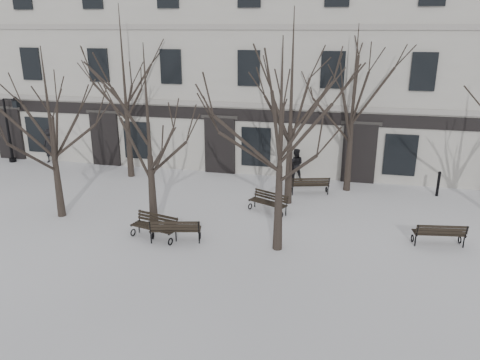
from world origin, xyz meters
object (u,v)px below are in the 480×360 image
(tree_0, at_px, (49,114))
(bench_2, at_px, (439,233))
(bench_3, at_px, (269,202))
(lamp_post, at_px, (11,125))
(bench_1, at_px, (175,229))
(tree_2, at_px, (281,123))
(bench_0, at_px, (155,226))
(bench_4, at_px, (310,184))
(tree_1, at_px, (148,118))

(tree_0, bearing_deg, bench_2, 2.12)
(bench_2, distance_m, bench_3, 6.57)
(bench_2, relative_size, lamp_post, 0.48)
(tree_0, xyz_separation_m, bench_1, (5.37, -1.26, -3.67))
(tree_2, bearing_deg, bench_1, -175.47)
(bench_0, bearing_deg, tree_0, -179.74)
(bench_2, bearing_deg, tree_0, -6.50)
(tree_2, distance_m, bench_1, 5.36)
(bench_0, xyz_separation_m, bench_4, (5.08, 5.94, -0.01))
(tree_2, bearing_deg, bench_0, -178.17)
(bench_2, xyz_separation_m, bench_4, (-4.85, 4.29, -0.00))
(tree_1, height_order, bench_3, tree_1)
(tree_1, xyz_separation_m, bench_0, (0.37, -0.79, -3.78))
(bench_3, bearing_deg, bench_4, 84.87)
(bench_2, xyz_separation_m, bench_3, (-6.33, 1.74, -0.02))
(bench_0, distance_m, lamp_post, 13.94)
(bench_0, bearing_deg, bench_4, 63.62)
(tree_2, relative_size, bench_0, 3.85)
(bench_0, height_order, bench_4, bench_0)
(bench_3, bearing_deg, tree_2, -50.09)
(bench_1, relative_size, bench_3, 1.09)
(bench_3, bearing_deg, lamp_post, -170.39)
(tree_1, bearing_deg, lamp_post, 148.75)
(bench_0, distance_m, bench_4, 7.82)
(tree_1, relative_size, bench_3, 3.96)
(bench_3, distance_m, lamp_post, 15.83)
(tree_1, distance_m, bench_3, 6.09)
(tree_2, xyz_separation_m, bench_1, (-3.62, -0.29, -3.94))
(tree_0, relative_size, tree_1, 0.98)
(bench_1, bearing_deg, lamp_post, -45.05)
(bench_4, xyz_separation_m, lamp_post, (-16.65, 1.64, 1.68))
(bench_3, bearing_deg, bench_1, -102.88)
(tree_0, height_order, bench_3, tree_0)
(tree_2, xyz_separation_m, bench_0, (-4.46, -0.14, -3.95))
(tree_1, height_order, bench_0, tree_1)
(tree_0, distance_m, bench_3, 9.22)
(bench_4, distance_m, lamp_post, 16.81)
(tree_2, bearing_deg, bench_4, 83.90)
(tree_0, xyz_separation_m, bench_2, (14.47, 0.54, -3.69))
(tree_2, height_order, bench_0, tree_2)
(bench_4, bearing_deg, lamp_post, -20.71)
(lamp_post, bearing_deg, bench_4, -5.63)
(bench_0, height_order, bench_3, bench_0)
(tree_0, bearing_deg, bench_3, 15.63)
(bench_1, xyz_separation_m, lamp_post, (-12.41, 7.73, 1.66))
(tree_1, height_order, bench_4, tree_1)
(tree_0, height_order, bench_1, tree_0)
(bench_0, bearing_deg, bench_2, 23.59)
(tree_1, height_order, lamp_post, tree_1)
(tree_2, distance_m, bench_3, 5.21)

